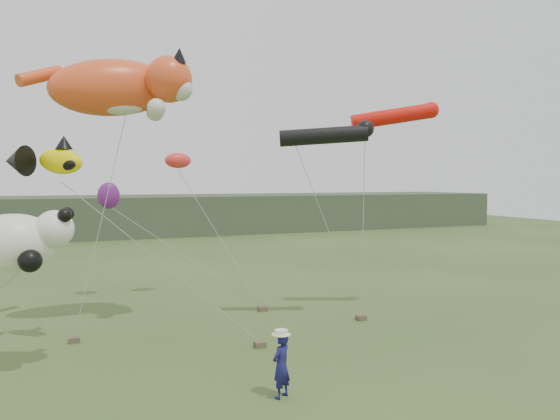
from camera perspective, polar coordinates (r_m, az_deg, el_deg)
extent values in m
plane|color=#385123|center=(16.28, 0.34, -17.24)|extent=(120.00, 120.00, 0.00)
cube|color=#2D3D28|center=(59.42, -17.17, -0.54)|extent=(90.00, 12.00, 4.00)
imported|color=#161655|center=(14.74, 0.13, -15.94)|extent=(0.74, 0.67, 1.70)
cube|color=brown|center=(20.83, -20.71, -12.59)|extent=(0.37, 0.30, 0.19)
cube|color=brown|center=(19.04, -2.12, -13.88)|extent=(0.37, 0.30, 0.19)
cube|color=brown|center=(22.74, 8.46, -11.08)|extent=(0.37, 0.30, 0.19)
cube|color=brown|center=(24.01, -1.85, -10.28)|extent=(0.37, 0.30, 0.19)
ellipsoid|color=#E94D1E|center=(21.95, -17.10, 12.12)|extent=(4.90, 2.36, 2.53)
sphere|color=#E94D1E|center=(21.35, -11.54, 13.24)|extent=(1.74, 1.74, 1.74)
cone|color=black|center=(21.11, -10.49, 15.64)|extent=(0.54, 0.66, 0.65)
cone|color=black|center=(22.07, -10.55, 15.08)|extent=(0.54, 0.62, 0.62)
sphere|color=beige|center=(21.09, -10.31, 12.32)|extent=(0.87, 0.87, 0.87)
ellipsoid|color=beige|center=(21.58, -16.46, 10.22)|extent=(1.70, 0.85, 0.53)
sphere|color=beige|center=(20.51, -12.78, 10.38)|extent=(0.67, 0.67, 0.67)
sphere|color=beige|center=(21.86, -12.92, 9.92)|extent=(0.67, 0.67, 0.67)
cylinder|color=#E94D1E|center=(22.65, -23.80, 12.70)|extent=(1.80, 1.32, 1.05)
ellipsoid|color=#FFE501|center=(19.44, -21.95, 4.75)|extent=(1.72, 1.55, 1.00)
cone|color=black|center=(19.80, -25.90, 4.63)|extent=(1.25, 1.29, 1.02)
cone|color=black|center=(19.47, -21.65, 6.58)|extent=(0.56, 0.56, 0.45)
cone|color=black|center=(18.88, -20.88, 4.48)|extent=(0.60, 0.63, 0.45)
cone|color=black|center=(20.01, -21.00, 4.39)|extent=(0.60, 0.63, 0.45)
cylinder|color=black|center=(21.63, 4.57, 7.73)|extent=(3.45, 1.97, 0.87)
sphere|color=black|center=(21.95, 8.90, 8.37)|extent=(0.69, 0.69, 0.69)
cylinder|color=red|center=(23.84, 11.65, 9.55)|extent=(3.44, 2.11, 1.15)
sphere|color=red|center=(24.35, 15.48, 10.02)|extent=(0.69, 0.69, 0.69)
ellipsoid|color=white|center=(17.57, -26.13, -3.06)|extent=(2.51, 1.67, 1.67)
sphere|color=white|center=(17.23, -22.51, -1.86)|extent=(1.11, 1.11, 1.11)
sphere|color=black|center=(16.84, -21.58, -0.52)|extent=(0.41, 0.41, 0.41)
sphere|color=black|center=(17.63, -21.34, -0.36)|extent=(0.41, 0.41, 0.41)
sphere|color=black|center=(16.87, -24.65, -4.86)|extent=(0.65, 0.65, 0.65)
ellipsoid|color=red|center=(26.45, -10.62, 5.11)|extent=(1.25, 0.73, 0.73)
ellipsoid|color=#661B74|center=(26.90, -17.47, 1.45)|extent=(1.03, 0.69, 1.26)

